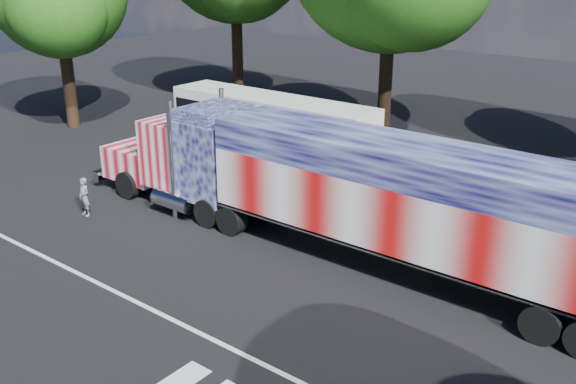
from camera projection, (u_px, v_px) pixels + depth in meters
The scene contains 5 objects.
ground at pixel (230, 274), 20.47m from camera, with size 100.00×100.00×0.00m, color black.
lane_markings at pixel (179, 346), 16.71m from camera, with size 30.00×2.67×0.01m.
semi_truck at pixel (340, 187), 21.08m from camera, with size 21.53×3.40×4.59m.
coach_bus at pixel (271, 129), 30.77m from camera, with size 10.97×2.55×3.19m.
woman at pixel (84, 197), 24.72m from camera, with size 0.56×0.37×1.53m, color slate.
Camera 1 is at (12.74, -13.16, 9.68)m, focal length 40.00 mm.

